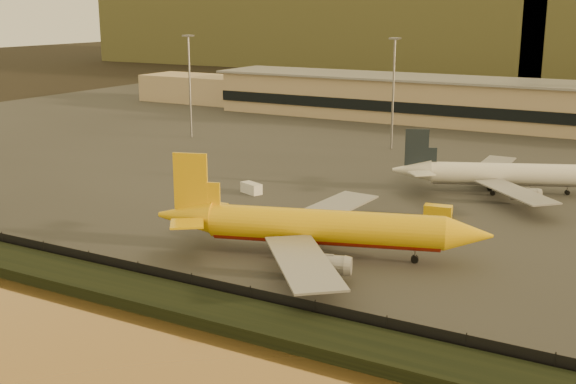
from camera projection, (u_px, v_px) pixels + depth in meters
name	position (u px, v px, depth m)	size (l,w,h in m)	color
ground	(239.00, 258.00, 95.41)	(900.00, 900.00, 0.00)	black
embankment	(156.00, 297.00, 80.88)	(320.00, 7.00, 1.40)	black
tarmac	(452.00, 143.00, 175.59)	(320.00, 220.00, 0.20)	#2D2D2D
perimeter_fence	(178.00, 280.00, 84.11)	(300.00, 0.05, 2.20)	black
terminal_building	(436.00, 100.00, 206.75)	(202.00, 25.00, 12.60)	tan
apron_light_masts	(499.00, 90.00, 147.71)	(152.20, 12.20, 25.40)	slate
distant_hills	(554.00, 8.00, 384.50)	(470.00, 160.00, 70.00)	#68663C
dhl_cargo_jet	(319.00, 228.00, 94.52)	(43.43, 41.39, 13.28)	yellow
white_narrowbody_jet	(504.00, 175.00, 127.02)	(37.31, 35.25, 11.27)	silver
gse_vehicle_yellow	(438.00, 211.00, 113.06)	(4.29, 1.93, 1.93)	yellow
gse_vehicle_white	(251.00, 188.00, 127.59)	(4.14, 1.86, 1.86)	silver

